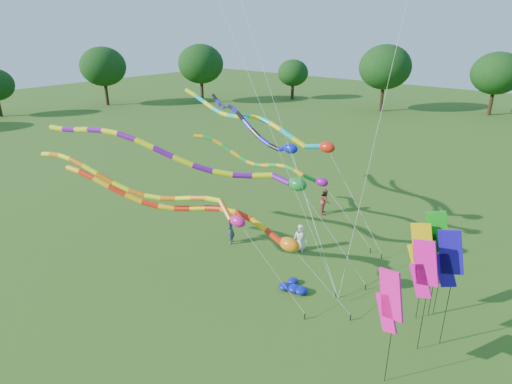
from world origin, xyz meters
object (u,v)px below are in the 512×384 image
Objects in this scene: person_b at (231,230)px; tube_kite_orange at (156,192)px; blue_nylon_heap at (295,284)px; person_c at (325,201)px; person_a at (300,238)px; tube_kite_red at (203,214)px.

tube_kite_orange is at bearing -28.33° from person_b.
person_c is at bearing 112.04° from blue_nylon_heap.
tube_kite_orange is 10.30× the size of blue_nylon_heap.
tube_kite_orange is 8.60× the size of person_a.
tube_kite_red reaches higher than blue_nylon_heap.
tube_kite_red is 10.22× the size of blue_nylon_heap.
tube_kite_orange reaches higher than person_b.
blue_nylon_heap is 0.76× the size of person_b.
tube_kite_orange reaches higher than person_c.
tube_kite_orange is (-1.92, -1.10, 0.95)m from tube_kite_red.
person_c reaches higher than person_a.
blue_nylon_heap is (5.50, 3.65, -4.58)m from tube_kite_orange.
tube_kite_orange reaches higher than person_a.
tube_kite_orange reaches higher than blue_nylon_heap.
person_a is (3.60, 6.91, -4.00)m from tube_kite_orange.
blue_nylon_heap is at bearing -82.17° from person_a.
person_a is (-1.89, 3.26, 0.58)m from blue_nylon_heap.
tube_kite_orange is 7.88× the size of person_b.
person_a is at bearing 170.18° from person_c.
tube_kite_red is at bearing 153.10° from person_c.
person_c reaches higher than blue_nylon_heap.
tube_kite_red is 11.50m from person_c.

